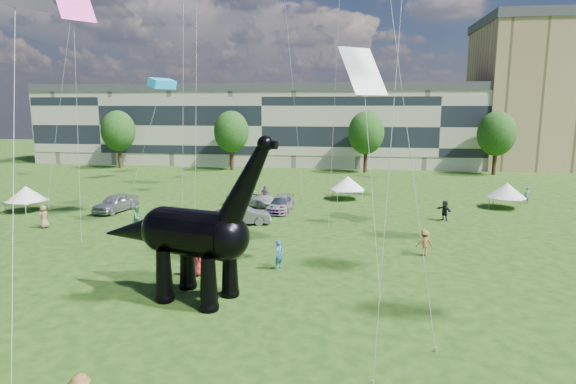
# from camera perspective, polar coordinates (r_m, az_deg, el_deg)

# --- Properties ---
(ground) EXTENTS (220.00, 220.00, 0.00)m
(ground) POSITION_cam_1_polar(r_m,az_deg,el_deg) (21.17, -10.75, -17.21)
(ground) COLOR #16330C
(ground) RESTS_ON ground
(terrace_row) EXTENTS (78.00, 11.00, 12.00)m
(terrace_row) POSITION_cam_1_polar(r_m,az_deg,el_deg) (81.10, -2.38, 7.62)
(terrace_row) COLOR beige
(terrace_row) RESTS_ON ground
(apartment_block) EXTENTS (28.00, 18.00, 22.00)m
(apartment_block) POSITION_cam_1_polar(r_m,az_deg,el_deg) (89.39, 30.43, 9.69)
(apartment_block) COLOR tan
(apartment_block) RESTS_ON ground
(tree_far_left) EXTENTS (5.20, 5.20, 9.44)m
(tree_far_left) POSITION_cam_1_polar(r_m,az_deg,el_deg) (79.56, -19.50, 7.21)
(tree_far_left) COLOR #382314
(tree_far_left) RESTS_ON ground
(tree_mid_left) EXTENTS (5.20, 5.20, 9.44)m
(tree_mid_left) POSITION_cam_1_polar(r_m,az_deg,el_deg) (73.15, -6.74, 7.50)
(tree_mid_left) COLOR #382314
(tree_mid_left) RESTS_ON ground
(tree_mid_right) EXTENTS (5.20, 5.20, 9.44)m
(tree_mid_right) POSITION_cam_1_polar(r_m,az_deg,el_deg) (70.86, 9.26, 7.35)
(tree_mid_right) COLOR #382314
(tree_mid_right) RESTS_ON ground
(tree_far_right) EXTENTS (5.20, 5.20, 9.44)m
(tree_far_right) POSITION_cam_1_polar(r_m,az_deg,el_deg) (73.55, 23.51, 6.74)
(tree_far_right) COLOR #382314
(tree_far_right) RESTS_ON ground
(dinosaur_sculpture) EXTENTS (10.58, 4.55, 8.70)m
(dinosaur_sculpture) POSITION_cam_1_polar(r_m,az_deg,el_deg) (24.73, -11.73, -5.01)
(dinosaur_sculpture) COLOR black
(dinosaur_sculpture) RESTS_ON ground
(car_silver) EXTENTS (2.99, 5.17, 1.65)m
(car_silver) POSITION_cam_1_polar(r_m,az_deg,el_deg) (47.17, -19.73, -1.21)
(car_silver) COLOR silver
(car_silver) RESTS_ON ground
(car_grey) EXTENTS (4.92, 2.71, 1.54)m
(car_grey) POSITION_cam_1_polar(r_m,az_deg,el_deg) (39.86, -5.42, -2.75)
(car_grey) COLOR slate
(car_grey) RESTS_ON ground
(car_white) EXTENTS (5.61, 3.95, 1.42)m
(car_white) POSITION_cam_1_polar(r_m,az_deg,el_deg) (47.18, -4.27, -0.77)
(car_white) COLOR silver
(car_white) RESTS_ON ground
(car_dark) EXTENTS (2.23, 4.85, 1.37)m
(car_dark) POSITION_cam_1_polar(r_m,az_deg,el_deg) (44.38, -0.87, -1.48)
(car_dark) COLOR #595960
(car_dark) RESTS_ON ground
(gazebo_near) EXTENTS (4.17, 4.17, 2.45)m
(gazebo_near) POSITION_cam_1_polar(r_m,az_deg,el_deg) (50.38, 7.08, 1.05)
(gazebo_near) COLOR white
(gazebo_near) RESTS_ON ground
(gazebo_far) EXTENTS (4.62, 4.62, 2.45)m
(gazebo_far) POSITION_cam_1_polar(r_m,az_deg,el_deg) (50.23, 24.50, 0.18)
(gazebo_far) COLOR silver
(gazebo_far) RESTS_ON ground
(gazebo_left) EXTENTS (4.13, 4.13, 2.39)m
(gazebo_left) POSITION_cam_1_polar(r_m,az_deg,el_deg) (50.43, -28.62, -0.17)
(gazebo_left) COLOR silver
(gazebo_left) RESTS_ON ground
(visitors) EXTENTS (54.94, 39.04, 1.84)m
(visitors) POSITION_cam_1_polar(r_m,az_deg,el_deg) (35.27, -6.36, -4.28)
(visitors) COLOR olive
(visitors) RESTS_ON ground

